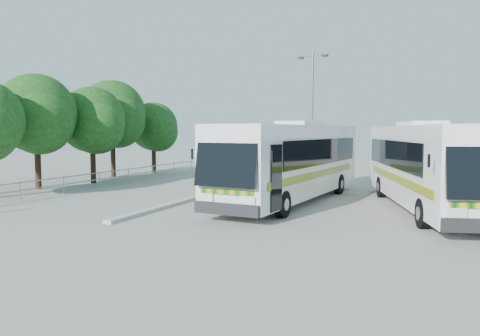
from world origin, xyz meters
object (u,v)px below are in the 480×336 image
at_px(tree_far_e, 154,127).
at_px(coach_adjacent, 427,164).
at_px(tree_far_d, 113,114).
at_px(lamppost, 312,114).
at_px(coach_main, 293,160).
at_px(tree_far_b, 37,114).
at_px(tree_far_c, 93,120).

height_order(tree_far_e, coach_adjacent, tree_far_e).
distance_m(tree_far_d, lamppost, 15.32).
bearing_deg(tree_far_d, lamppost, -1.09).
distance_m(coach_main, lamppost, 6.74).
height_order(coach_main, lamppost, lamppost).
xyz_separation_m(coach_main, lamppost, (-0.59, 6.22, 2.52)).
height_order(tree_far_d, coach_main, tree_far_d).
bearing_deg(tree_far_d, tree_far_b, -87.77).
bearing_deg(tree_far_e, coach_adjacent, -27.27).
bearing_deg(tree_far_c, lamppost, 13.57).
bearing_deg(tree_far_b, lamppost, 25.95).
distance_m(coach_adjacent, lamppost, 9.57).
relative_size(tree_far_c, tree_far_e, 1.10).
bearing_deg(tree_far_d, tree_far_e, 81.37).
distance_m(tree_far_b, coach_main, 15.84).
bearing_deg(lamppost, tree_far_e, 175.57).
bearing_deg(lamppost, coach_main, -70.90).
height_order(tree_far_d, coach_adjacent, tree_far_d).
xyz_separation_m(coach_adjacent, lamppost, (-6.79, 6.25, 2.55)).
bearing_deg(coach_main, tree_far_b, -170.63).
height_order(tree_far_c, tree_far_d, tree_far_d).
bearing_deg(tree_far_e, lamppost, -18.14).
distance_m(tree_far_c, tree_far_e, 8.22).
xyz_separation_m(tree_far_b, lamppost, (15.02, 7.31, 0.04)).
bearing_deg(tree_far_c, coach_adjacent, -7.74).
relative_size(tree_far_b, tree_far_c, 1.07).
xyz_separation_m(tree_far_e, coach_main, (15.22, -11.01, -1.80)).
xyz_separation_m(tree_far_e, lamppost, (14.63, -4.79, 0.72)).
relative_size(tree_far_e, coach_main, 0.43).
bearing_deg(tree_far_b, tree_far_e, 88.17).
relative_size(tree_far_c, lamppost, 0.78).
xyz_separation_m(tree_far_b, tree_far_d, (-0.30, 7.60, 0.25)).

